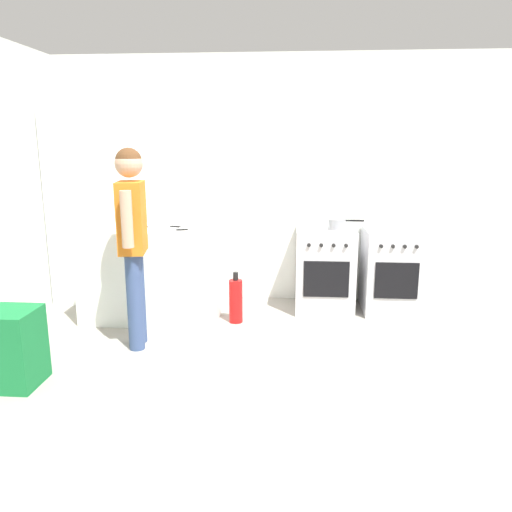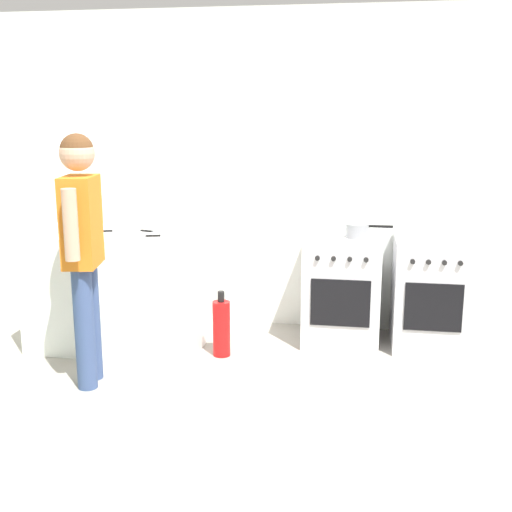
% 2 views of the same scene
% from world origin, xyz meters
% --- Properties ---
extents(ground_plane, '(8.00, 8.00, 0.00)m').
position_xyz_m(ground_plane, '(0.00, 0.00, 0.00)').
color(ground_plane, gray).
extents(back_wall, '(6.00, 0.10, 2.60)m').
position_xyz_m(back_wall, '(0.00, 1.95, 1.30)').
color(back_wall, silver).
rests_on(back_wall, ground).
extents(counter_unit, '(1.30, 0.70, 0.90)m').
position_xyz_m(counter_unit, '(-1.35, 1.20, 0.45)').
color(counter_unit, white).
rests_on(counter_unit, ground).
extents(oven_left, '(0.59, 0.62, 0.85)m').
position_xyz_m(oven_left, '(0.35, 1.58, 0.43)').
color(oven_left, silver).
rests_on(oven_left, ground).
extents(oven_right, '(0.55, 0.62, 0.85)m').
position_xyz_m(oven_right, '(1.02, 1.58, 0.43)').
color(oven_right, silver).
rests_on(oven_right, ground).
extents(pot, '(0.35, 0.17, 0.11)m').
position_xyz_m(pot, '(0.46, 1.53, 0.91)').
color(pot, gray).
rests_on(pot, oven_left).
extents(knife_utility, '(0.25, 0.11, 0.01)m').
position_xyz_m(knife_utility, '(-1.07, 1.23, 0.90)').
color(knife_utility, silver).
rests_on(knife_utility, counter_unit).
extents(knife_paring, '(0.20, 0.10, 0.01)m').
position_xyz_m(knife_paring, '(-1.47, 1.19, 0.91)').
color(knife_paring, silver).
rests_on(knife_paring, counter_unit).
extents(knife_bread, '(0.35, 0.13, 0.01)m').
position_xyz_m(knife_bread, '(-1.66, 1.13, 0.90)').
color(knife_bread, silver).
rests_on(knife_bread, counter_unit).
extents(knife_carving, '(0.33, 0.12, 0.01)m').
position_xyz_m(knife_carving, '(-1.11, 1.05, 0.90)').
color(knife_carving, silver).
rests_on(knife_carving, counter_unit).
extents(person, '(0.25, 0.56, 1.66)m').
position_xyz_m(person, '(-1.29, 0.47, 1.00)').
color(person, '#384C7A').
rests_on(person, ground).
extents(fire_extinguisher, '(0.13, 0.13, 0.50)m').
position_xyz_m(fire_extinguisher, '(-0.52, 1.10, 0.22)').
color(fire_extinguisher, red).
rests_on(fire_extinguisher, ground).
extents(larder_cabinet, '(0.48, 0.44, 2.00)m').
position_xyz_m(larder_cabinet, '(-2.30, 1.68, 1.00)').
color(larder_cabinet, white).
rests_on(larder_cabinet, ground).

